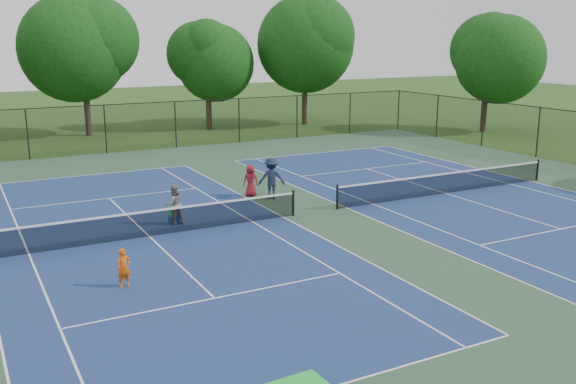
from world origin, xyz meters
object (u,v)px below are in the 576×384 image
tree_back_b (82,43)px  ball_hopper (174,211)px  instructor (174,204)px  tree_back_d (305,40)px  tree_side_e (488,54)px  tree_back_c (207,58)px  bystander_c (251,181)px  ball_crate (174,220)px  child_player (124,268)px  bystander_b (271,178)px

tree_back_b → ball_hopper: bearing=-93.9°
instructor → ball_hopper: (-0.01, 0.05, -0.28)m
tree_back_d → tree_side_e: 14.18m
tree_back_c → bystander_c: 22.58m
ball_hopper → bystander_c: bearing=30.7°
ball_crate → ball_hopper: ball_hopper is taller
ball_hopper → instructor: bearing=-82.6°
tree_back_d → child_player: size_ratio=8.86×
instructor → bystander_b: bystander_b is taller
tree_back_c → tree_side_e: 21.10m
child_player → ball_crate: bearing=49.7°
child_player → bystander_b: 11.16m
ball_hopper → tree_side_e: bearing=24.1°
tree_back_c → tree_back_d: tree_back_d is taller
bystander_c → ball_hopper: size_ratio=3.63×
tree_back_b → bystander_b: (3.44, -23.06, -5.66)m
bystander_b → bystander_c: size_ratio=1.29×
tree_back_d → child_player: (-21.98, -28.38, -6.24)m
tree_back_d → bystander_b: (-13.56, -21.06, -5.89)m
tree_side_e → ball_hopper: 31.88m
tree_back_c → bystander_c: (-6.19, -21.19, -4.75)m
child_player → bystander_c: bearing=36.9°
tree_side_e → child_player: tree_side_e is taller
tree_back_b → ball_crate: size_ratio=27.10×
child_player → instructor: instructor is taller
child_player → tree_back_c: bearing=55.0°
tree_back_d → bystander_b: size_ratio=5.54×
tree_back_b → bystander_c: 23.12m
tree_back_c → child_player: (-13.98, -29.38, -4.90)m
tree_back_b → tree_side_e: 29.56m
tree_back_c → bystander_c: size_ratio=5.78×
tree_back_d → ball_crate: (-18.69, -22.86, -6.66)m
tree_back_b → tree_side_e: tree_back_b is taller
tree_back_c → child_player: size_ratio=7.18×
tree_back_c → ball_crate: 26.68m
ball_crate → child_player: bearing=-120.8°
instructor → ball_hopper: instructor is taller
instructor → ball_crate: instructor is taller
ball_crate → ball_hopper: (0.00, 0.00, 0.36)m
tree_back_c → instructor: tree_back_c is taller
tree_back_d → bystander_c: size_ratio=7.14×
tree_back_c → instructor: 26.60m
tree_side_e → child_player: 37.26m
child_player → tree_side_e: bearing=20.4°
child_player → instructor: 6.39m
tree_back_c → bystander_c: bearing=-106.3°
tree_back_b → tree_back_d: bearing=-6.7°
instructor → bystander_b: size_ratio=0.85×
tree_back_d → tree_side_e: size_ratio=1.17×
instructor → bystander_c: (4.50, 2.72, -0.07)m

